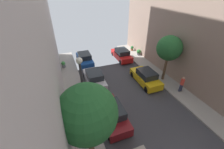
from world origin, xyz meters
TOP-DOWN VIEW (x-y plane):
  - parked_car_left_3 at (-2.70, 6.82)m, footprint 1.78×4.20m
  - parked_car_left_4 at (-2.70, 12.32)m, footprint 1.78×4.20m
  - parked_car_left_5 at (-2.70, 17.58)m, footprint 1.78×4.20m
  - parked_car_right_2 at (2.70, 10.51)m, footprint 1.78×4.20m
  - parked_car_right_3 at (2.70, 17.11)m, footprint 1.78×4.20m
  - pedestrian at (5.12, 7.77)m, footprint 0.40×0.36m
  - street_tree_1 at (4.90, 10.29)m, footprint 2.60×2.60m
  - street_tree_2 at (-4.98, 4.02)m, footprint 2.92×2.92m
  - potted_plant_0 at (-5.59, 17.20)m, footprint 0.51×0.51m
  - potted_plant_1 at (5.63, 17.24)m, footprint 0.64×0.64m
  - potted_plant_5 at (5.52, 19.23)m, footprint 0.51×0.51m
  - lamp_post at (-4.60, 7.77)m, footprint 0.44×0.44m

SIDE VIEW (x-z plane):
  - potted_plant_5 at x=5.52m, z-range 0.17..0.93m
  - potted_plant_0 at x=-5.59m, z-range 0.18..1.04m
  - potted_plant_1 at x=5.63m, z-range 0.19..1.08m
  - parked_car_left_3 at x=-2.70m, z-range -0.06..1.50m
  - parked_car_left_4 at x=-2.70m, z-range -0.06..1.50m
  - parked_car_left_5 at x=-2.70m, z-range -0.06..1.50m
  - parked_car_right_2 at x=2.70m, z-range -0.06..1.50m
  - parked_car_right_3 at x=2.70m, z-range -0.06..1.50m
  - pedestrian at x=5.12m, z-range 0.21..1.93m
  - lamp_post at x=-4.60m, z-range 1.01..6.39m
  - street_tree_1 at x=4.90m, z-range 1.36..6.43m
  - street_tree_2 at x=-4.98m, z-range 1.51..7.21m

